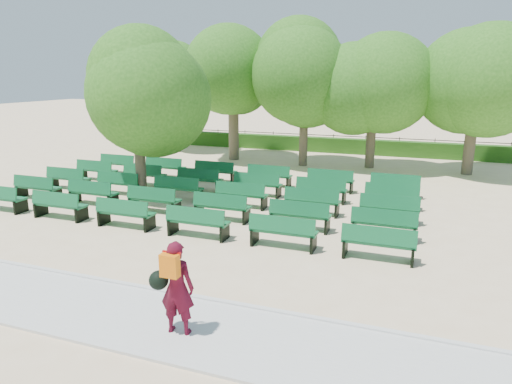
% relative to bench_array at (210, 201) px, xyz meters
% --- Properties ---
extents(ground, '(120.00, 120.00, 0.00)m').
position_rel_bench_array_xyz_m(ground, '(1.12, -0.80, -0.10)').
color(ground, beige).
extents(paving, '(30.00, 2.20, 0.06)m').
position_rel_bench_array_xyz_m(paving, '(1.12, -8.20, -0.07)').
color(paving, silver).
rests_on(paving, ground).
extents(curb, '(30.00, 0.12, 0.10)m').
position_rel_bench_array_xyz_m(curb, '(1.12, -7.05, -0.05)').
color(curb, silver).
rests_on(curb, ground).
extents(hedge, '(26.00, 0.70, 0.90)m').
position_rel_bench_array_xyz_m(hedge, '(1.12, 13.20, 0.35)').
color(hedge, '#255415').
rests_on(hedge, ground).
extents(fence, '(26.00, 0.10, 1.02)m').
position_rel_bench_array_xyz_m(fence, '(1.12, 13.60, -0.10)').
color(fence, black).
rests_on(fence, ground).
extents(tree_line, '(21.80, 6.80, 7.04)m').
position_rel_bench_array_xyz_m(tree_line, '(1.12, 9.20, -0.10)').
color(tree_line, '#34711E').
rests_on(tree_line, ground).
extents(bench_array, '(1.91, 0.62, 1.20)m').
position_rel_bench_array_xyz_m(bench_array, '(0.00, 0.00, 0.00)').
color(bench_array, '#105E31').
rests_on(bench_array, ground).
extents(tree_among, '(4.53, 4.53, 6.22)m').
position_rel_bench_array_xyz_m(tree_among, '(-3.05, 0.07, 4.06)').
color(tree_among, brown).
rests_on(tree_among, ground).
extents(person, '(0.87, 0.54, 1.81)m').
position_rel_bench_array_xyz_m(person, '(3.34, -8.40, 0.90)').
color(person, '#4C0A1B').
rests_on(person, ground).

